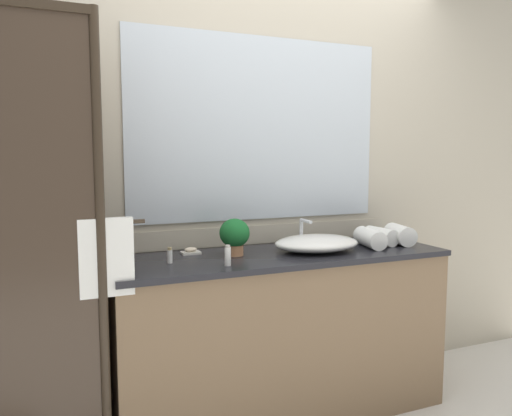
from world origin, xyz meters
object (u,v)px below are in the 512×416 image
Objects in this scene: soap_dish at (191,251)px; rolled_towel_middle at (381,236)px; sink_basin at (317,243)px; amenity_bottle_shampoo at (170,256)px; faucet at (302,237)px; amenity_bottle_body_wash at (228,256)px; amenity_bottle_lotion at (127,260)px; rolled_towel_far_edge at (370,238)px; rolled_towel_near_edge at (400,235)px; potted_plant at (235,235)px.

rolled_towel_middle reaches higher than soap_dish.
amenity_bottle_shampoo is (-0.81, 0.01, -0.01)m from sink_basin.
faucet is 1.70× the size of soap_dish.
amenity_bottle_body_wash is 0.47m from amenity_bottle_lotion.
rolled_towel_far_edge reaches higher than amenity_bottle_shampoo.
sink_basin is 0.56m from rolled_towel_near_edge.
soap_dish is at bearing 49.42° from amenity_bottle_shampoo.
sink_basin is at bearing 1.76° from amenity_bottle_lotion.
potted_plant is 1.94× the size of soap_dish.
rolled_towel_middle is at bearing 24.08° from rolled_towel_far_edge.
sink_basin is at bearing 178.89° from rolled_towel_near_edge.
faucet is 0.78× the size of rolled_towel_near_edge.
sink_basin is 2.27× the size of rolled_towel_middle.
rolled_towel_near_edge is (1.01, -0.07, -0.05)m from potted_plant.
rolled_towel_middle is (0.90, -0.03, -0.06)m from potted_plant.
soap_dish is 1.28× the size of amenity_bottle_shampoo.
potted_plant is 0.25m from amenity_bottle_body_wash.
amenity_bottle_shampoo is at bearing -179.06° from rolled_towel_middle.
faucet is 1.04m from amenity_bottle_lotion.
potted_plant is 0.58m from amenity_bottle_lotion.
faucet is at bearing 11.49° from amenity_bottle_shampoo.
potted_plant is at bearing 8.70° from amenity_bottle_shampoo.
amenity_bottle_body_wash is 1.11× the size of amenity_bottle_lotion.
amenity_bottle_lotion is 1.47m from rolled_towel_middle.
amenity_bottle_shampoo is at bearing 179.58° from sink_basin.
faucet is at bearing 149.94° from rolled_towel_far_edge.
soap_dish is 0.24m from amenity_bottle_shampoo.
faucet is 0.83m from amenity_bottle_shampoo.
potted_plant is at bearing 177.85° from rolled_towel_middle.
rolled_towel_middle is 0.86× the size of rolled_towel_far_edge.
amenity_bottle_body_wash is at bearing -33.44° from amenity_bottle_shampoo.
potted_plant is (-0.46, -0.11, 0.06)m from faucet.
rolled_towel_middle is at bearing 10.08° from amenity_bottle_body_wash.
faucet reaches higher than amenity_bottle_body_wash.
rolled_towel_middle is at bearing 161.22° from rolled_towel_near_edge.
potted_plant reaches higher than rolled_towel_middle.
potted_plant is at bearing -166.38° from faucet.
rolled_towel_far_edge reaches higher than sink_basin.
rolled_towel_near_edge is at bearing -9.24° from soap_dish.
amenity_bottle_lotion is at bearing -178.24° from sink_basin.
sink_basin is 2.46× the size of potted_plant.
potted_plant is 2.17× the size of amenity_bottle_lotion.
rolled_towel_far_edge is at bearing -5.98° from potted_plant.
faucet is at bearing 29.66° from amenity_bottle_body_wash.
sink_basin is at bearing -15.82° from soap_dish.
amenity_bottle_body_wash is 0.40× the size of rolled_towel_far_edge.
soap_dish is 0.41× the size of rolled_towel_far_edge.
potted_plant reaches higher than amenity_bottle_shampoo.
potted_plant is (-0.46, 0.06, 0.07)m from sink_basin.
potted_plant is 0.91m from rolled_towel_middle.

